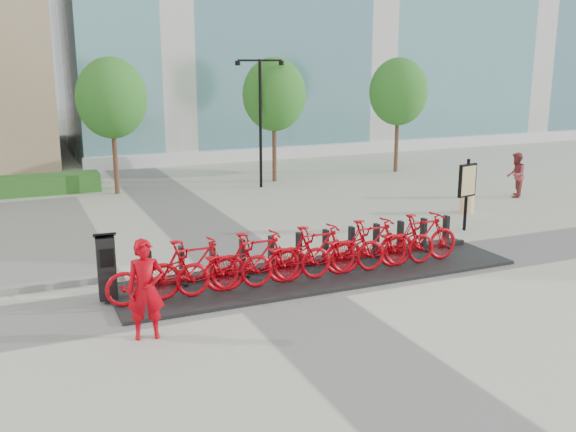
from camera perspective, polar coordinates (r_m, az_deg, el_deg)
name	(u,v)px	position (r m, az deg, el deg)	size (l,w,h in m)	color
ground	(274,286)	(14.47, -1.24, -6.28)	(120.00, 120.00, 0.00)	#AEB09B
hedge_b	(17,186)	(26.18, -22.96, 2.46)	(6.00, 1.20, 0.70)	#214D25
tree_1	(111,98)	(24.89, -15.42, 10.06)	(2.60, 2.60, 5.10)	brown
tree_2	(274,95)	(26.64, -1.24, 10.73)	(2.60, 2.60, 5.10)	brown
tree_3	(398,92)	(29.46, 9.79, 10.82)	(2.60, 2.60, 5.10)	brown
streetlamp	(260,108)	(25.37, -2.48, 9.55)	(2.00, 0.20, 5.00)	black
dock_pad	(320,273)	(15.23, 2.86, -5.11)	(9.60, 2.40, 0.08)	black
dock_rail_posts	(314,249)	(15.52, 2.30, -2.95)	(8.02, 0.50, 0.85)	black
bike_0	(158,275)	(13.49, -11.47, -5.15)	(0.75, 2.16, 1.14)	#AC020B
bike_1	(192,268)	(13.63, -8.52, -4.56)	(0.59, 2.10, 1.26)	#AC020B
bike_2	(225,266)	(13.84, -5.63, -4.45)	(0.75, 2.16, 1.14)	#AC020B
bike_3	(256,259)	(14.05, -2.84, -3.86)	(0.59, 2.10, 1.26)	#AC020B
bike_4	(286,258)	(14.32, -0.14, -3.76)	(0.75, 2.16, 1.14)	#AC020B
bike_5	(315,252)	(14.60, 2.46, -3.18)	(0.59, 2.10, 1.26)	#AC020B
bike_6	(343,251)	(14.93, 4.94, -3.08)	(0.75, 2.16, 1.14)	#AC020B
bike_7	(370,244)	(15.26, 7.32, -2.53)	(0.59, 2.10, 1.26)	#AC020B
bike_8	(396,244)	(15.65, 9.57, -2.44)	(0.75, 2.16, 1.14)	#AC020B
bike_9	(421,238)	(16.03, 11.74, -1.92)	(0.59, 2.10, 1.26)	#AC020B
kiosk	(106,267)	(13.83, -15.83, -4.35)	(0.48, 0.41, 1.47)	black
worker_red	(146,289)	(11.87, -12.53, -6.39)	(0.68, 0.44, 1.86)	#AB000B
pedestrian	(516,175)	(25.16, 19.58, 3.46)	(0.81, 0.63, 1.66)	maroon
construction_barrel	(467,200)	(22.10, 15.63, 1.39)	(0.46, 0.46, 0.88)	orange
map_sign	(467,183)	(19.59, 15.65, 2.80)	(0.71, 0.26, 2.15)	black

